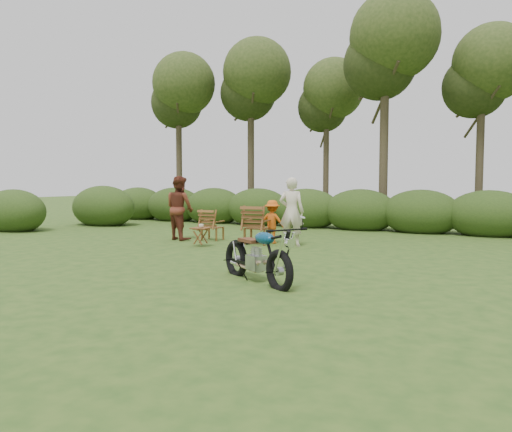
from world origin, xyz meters
The scene contains 10 objects.
ground centered at (0.00, 0.00, 0.00)m, with size 80.00×80.00×0.00m, color #284818.
tree_line centered at (0.50, 9.74, 3.81)m, with size 22.52×11.62×8.14m.
motorcycle centered at (1.20, -0.46, 0.00)m, with size 1.95×0.74×1.11m, color #0C67A2, non-canonical shape.
lawn_chair_right centered at (-1.15, 3.82, 0.00)m, with size 0.69×0.69×1.00m, color brown, non-canonical shape.
lawn_chair_left centered at (-2.69, 4.00, 0.00)m, with size 0.59×0.59×0.86m, color #602E18, non-canonical shape.
side_table centered at (-2.19, 2.71, 0.24)m, with size 0.46×0.39×0.48m, color #5B3616, non-canonical shape.
cup centered at (-2.15, 2.70, 0.53)m, with size 0.12×0.12×0.10m, color beige.
adult_a centered at (-0.22, 3.92, 0.00)m, with size 0.64×0.42×1.75m, color beige.
adult_b centered at (-3.55, 3.63, 0.00)m, with size 0.87×0.68×1.80m, color maroon.
child centered at (-0.89, 4.16, 0.00)m, with size 0.74×0.43×1.15m, color #D15713.
Camera 1 is at (5.15, -7.56, 1.65)m, focal length 35.00 mm.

